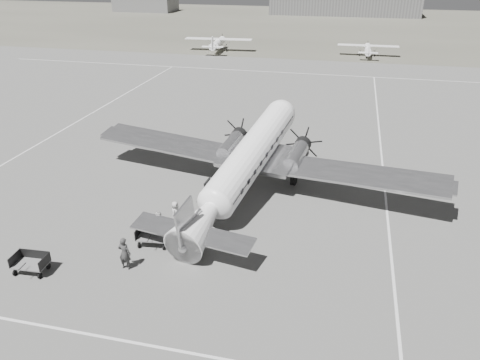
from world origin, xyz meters
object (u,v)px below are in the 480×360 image
object	(u,v)px
baggage_cart_near	(153,236)
baggage_cart_far	(31,264)
shed_secondary	(146,4)
hangar_main	(345,2)
ground_crew	(125,253)
ramp_agent	(160,225)
passenger	(176,213)
dc3_airliner	(247,163)
light_plane_left	(218,44)
light_plane_right	(368,50)

from	to	relation	value
baggage_cart_near	baggage_cart_far	xyz separation A→B (m)	(-5.29, -3.98, -0.02)
shed_secondary	baggage_cart_near	bearing A→B (deg)	-66.24
hangar_main	baggage_cart_far	world-z (taller)	hangar_main
ground_crew	ramp_agent	xyz separation A→B (m)	(0.68, 3.27, -0.07)
ground_crew	passenger	world-z (taller)	ground_crew
dc3_airliner	ground_crew	world-z (taller)	dc3_airliner
light_plane_left	ground_crew	xyz separation A→B (m)	(12.62, -63.11, -0.29)
light_plane_left	ground_crew	distance (m)	64.36
baggage_cart_near	ground_crew	bearing A→B (deg)	-108.03
hangar_main	passenger	distance (m)	124.22
light_plane_left	light_plane_right	xyz separation A→B (m)	(25.79, 1.19, -0.20)
dc3_airliner	light_plane_left	bearing A→B (deg)	117.90
baggage_cart_near	ground_crew	distance (m)	2.60
light_plane_left	baggage_cart_near	xyz separation A→B (m)	(13.16, -60.60, -0.70)
dc3_airliner	light_plane_right	bearing A→B (deg)	91.09
light_plane_right	baggage_cart_near	size ratio (longest dim) A/B	5.25
light_plane_right	baggage_cart_far	bearing A→B (deg)	-105.56
baggage_cart_far	ramp_agent	size ratio (longest dim) A/B	1.05
hangar_main	ground_crew	bearing A→B (deg)	-93.12
baggage_cart_near	ground_crew	size ratio (longest dim) A/B	1.01
hangar_main	light_plane_right	xyz separation A→B (m)	(6.15, -64.78, -2.25)
light_plane_right	ground_crew	world-z (taller)	light_plane_right
baggage_cart_near	hangar_main	bearing A→B (deg)	81.22
hangar_main	ramp_agent	world-z (taller)	hangar_main
light_plane_left	dc3_airliner	bearing A→B (deg)	-76.27
shed_secondary	baggage_cart_far	xyz separation A→B (m)	(48.23, -125.55, -1.47)
dc3_airliner	ramp_agent	distance (m)	7.66
hangar_main	baggage_cart_near	size ratio (longest dim) A/B	21.70
shed_secondary	light_plane_right	distance (m)	89.16
baggage_cart_near	ramp_agent	distance (m)	0.85
hangar_main	ramp_agent	size ratio (longest dim) A/B	23.51
shed_secondary	ground_crew	size ratio (longest dim) A/B	9.39
hangar_main	ramp_agent	distance (m)	125.98
light_plane_right	passenger	xyz separation A→B (m)	(-12.18, -59.27, -0.27)
passenger	shed_secondary	bearing A→B (deg)	31.06
ramp_agent	passenger	size ratio (longest dim) A/B	1.15
shed_secondary	ramp_agent	size ratio (longest dim) A/B	10.08
baggage_cart_near	passenger	world-z (taller)	passenger
dc3_airliner	ground_crew	xyz separation A→B (m)	(-4.50, -9.71, -1.57)
ground_crew	dc3_airliner	bearing A→B (deg)	-111.99
dc3_airliner	baggage_cart_near	world-z (taller)	dc3_airliner
light_plane_right	baggage_cart_far	xyz separation A→B (m)	(-17.92, -65.77, -0.53)
passenger	light_plane_right	bearing A→B (deg)	-4.94
shed_secondary	ramp_agent	bearing A→B (deg)	-66.05
light_plane_left	baggage_cart_far	xyz separation A→B (m)	(7.87, -64.58, -0.72)
shed_secondary	baggage_cart_near	xyz separation A→B (m)	(53.52, -121.56, -1.45)
dc3_airliner	shed_secondary	bearing A→B (deg)	126.81
dc3_airliner	light_plane_left	xyz separation A→B (m)	(-17.11, 53.40, -1.28)
dc3_airliner	light_plane_left	distance (m)	56.09
hangar_main	light_plane_right	bearing A→B (deg)	-84.58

